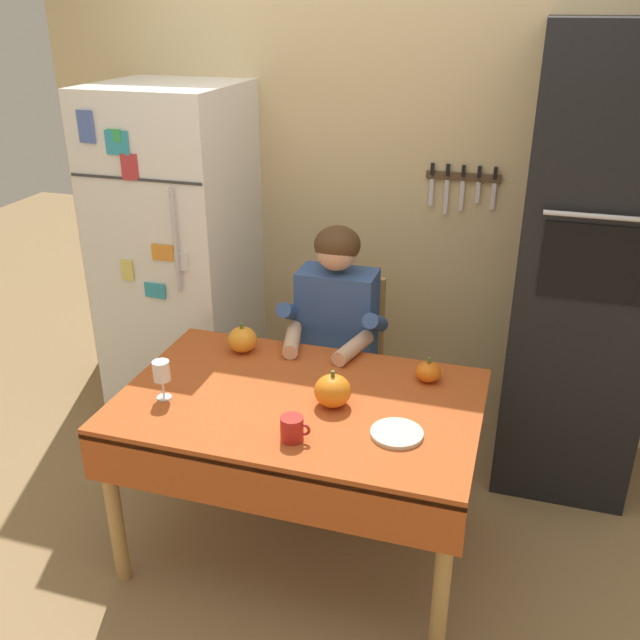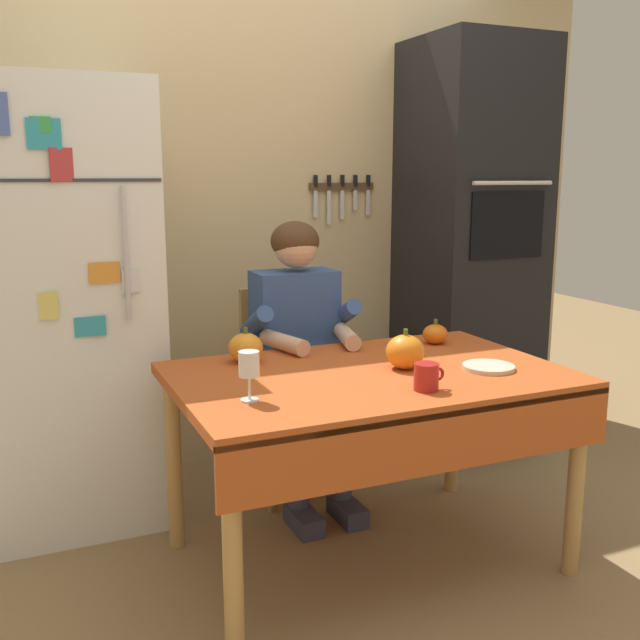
{
  "view_description": "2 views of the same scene",
  "coord_description": "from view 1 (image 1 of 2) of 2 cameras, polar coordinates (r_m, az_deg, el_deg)",
  "views": [
    {
      "loc": [
        0.77,
        -2.14,
        2.16
      ],
      "look_at": [
        0.05,
        0.22,
        1.03
      ],
      "focal_mm": 39.39,
      "sensor_mm": 36.0,
      "label": 1
    },
    {
      "loc": [
        -1.18,
        -2.16,
        1.44
      ],
      "look_at": [
        -0.11,
        0.28,
        0.91
      ],
      "focal_mm": 40.8,
      "sensor_mm": 36.0,
      "label": 2
    }
  ],
  "objects": [
    {
      "name": "back_wall_assembly",
      "position": [
        3.67,
        5.32,
        10.95
      ],
      "size": [
        3.7,
        0.13,
        2.6
      ],
      "color": "#D1B784",
      "rests_on": "ground"
    },
    {
      "name": "refrigerator",
      "position": [
        3.76,
        -11.32,
        4.57
      ],
      "size": [
        0.68,
        0.71,
        1.8
      ],
      "color": "white",
      "rests_on": "ground"
    },
    {
      "name": "coffee_mug",
      "position": [
        2.49,
        -2.26,
        -8.81
      ],
      "size": [
        0.11,
        0.08,
        0.09
      ],
      "color": "#B2231E",
      "rests_on": "dining_table"
    },
    {
      "name": "seated_person",
      "position": [
        3.26,
        1.06,
        -1.25
      ],
      "size": [
        0.47,
        0.55,
        1.25
      ],
      "color": "#38384C",
      "rests_on": "ground"
    },
    {
      "name": "ground_plane",
      "position": [
        3.14,
        -2.1,
        -18.9
      ],
      "size": [
        10.0,
        10.0,
        0.0
      ],
      "primitive_type": "plane",
      "color": "#93754C",
      "rests_on": "ground"
    },
    {
      "name": "wine_glass",
      "position": [
        2.77,
        -12.75,
        -4.19
      ],
      "size": [
        0.07,
        0.07,
        0.16
      ],
      "color": "white",
      "rests_on": "dining_table"
    },
    {
      "name": "wall_oven",
      "position": [
        3.34,
        20.84,
        3.58
      ],
      "size": [
        0.6,
        0.64,
        2.1
      ],
      "color": "black",
      "rests_on": "ground"
    },
    {
      "name": "serving_tray",
      "position": [
        2.55,
        6.26,
        -9.15
      ],
      "size": [
        0.19,
        0.19,
        0.02
      ],
      "primitive_type": "cylinder",
      "color": "beige",
      "rests_on": "dining_table"
    },
    {
      "name": "dining_table",
      "position": [
        2.79,
        -1.8,
        -8.01
      ],
      "size": [
        1.4,
        0.9,
        0.74
      ],
      "color": "tan",
      "rests_on": "ground"
    },
    {
      "name": "pumpkin_large",
      "position": [
        2.68,
        1.03,
        -5.77
      ],
      "size": [
        0.14,
        0.14,
        0.15
      ],
      "color": "orange",
      "rests_on": "dining_table"
    },
    {
      "name": "chair_behind_person",
      "position": [
        3.53,
        1.88,
        -3.28
      ],
      "size": [
        0.4,
        0.4,
        0.93
      ],
      "color": "tan",
      "rests_on": "ground"
    },
    {
      "name": "pumpkin_medium",
      "position": [
        3.1,
        -6.33,
        -1.59
      ],
      "size": [
        0.13,
        0.13,
        0.13
      ],
      "color": "orange",
      "rests_on": "dining_table"
    },
    {
      "name": "pumpkin_small",
      "position": [
        2.89,
        8.78,
        -4.17
      ],
      "size": [
        0.1,
        0.1,
        0.1
      ],
      "color": "orange",
      "rests_on": "dining_table"
    }
  ]
}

